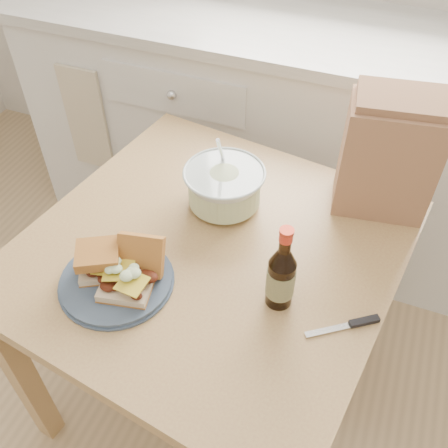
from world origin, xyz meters
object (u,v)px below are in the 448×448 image
at_px(paper_bag, 388,158).
at_px(dining_table, 211,273).
at_px(beer_bottle, 281,276).
at_px(coleslaw_bowl, 224,188).
at_px(plate, 117,281).

bearing_deg(paper_bag, dining_table, -147.71).
xyz_separation_m(beer_bottle, paper_bag, (0.15, 0.41, 0.07)).
bearing_deg(dining_table, coleslaw_bowl, 107.37).
bearing_deg(plate, paper_bag, 44.49).
relative_size(plate, paper_bag, 0.86).
distance_m(plate, beer_bottle, 0.38).
height_order(dining_table, coleslaw_bowl, coleslaw_bowl).
bearing_deg(plate, beer_bottle, 14.04).
distance_m(plate, paper_bag, 0.74).
xyz_separation_m(dining_table, paper_bag, (0.36, 0.31, 0.26)).
bearing_deg(dining_table, beer_bottle, -17.16).
relative_size(dining_table, beer_bottle, 4.47).
distance_m(dining_table, beer_bottle, 0.30).
bearing_deg(beer_bottle, paper_bag, 78.79).
relative_size(coleslaw_bowl, paper_bag, 0.71).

